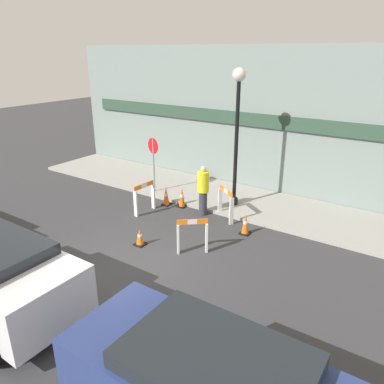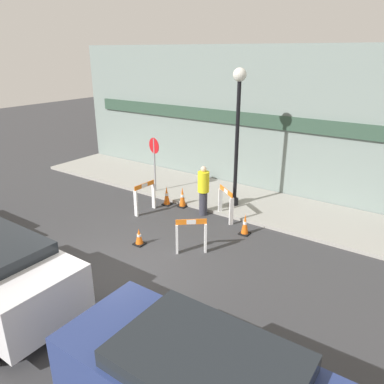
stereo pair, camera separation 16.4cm
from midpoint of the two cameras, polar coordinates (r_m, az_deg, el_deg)
name	(u,v)px [view 2 (the right image)]	position (r m, az deg, el deg)	size (l,w,h in m)	color
ground_plane	(117,272)	(9.87, -10.87, -11.95)	(60.00, 60.00, 0.00)	#38383A
sidewalk_slab	(232,199)	(14.15, 6.50, -1.00)	(18.00, 2.98, 0.11)	#9E9B93
storefront_facade	(255,121)	(14.77, 9.90, 10.65)	(18.00, 0.22, 5.50)	gray
streetlamp_post	(238,120)	(12.62, 7.37, 10.85)	(0.44, 0.44, 4.67)	black
stop_sign	(154,156)	(14.32, -5.43, 5.51)	(0.59, 0.16, 2.11)	gray
barricade_0	(226,203)	(12.33, 5.55, -1.65)	(0.84, 0.64, 1.08)	white
barricade_1	(145,196)	(12.93, -6.84, -0.66)	(0.18, 0.93, 1.06)	white
barricade_2	(191,235)	(10.30, 0.34, -6.53)	(0.74, 0.64, 1.02)	white
traffic_cone_0	(182,197)	(13.36, -1.12, -0.82)	(0.30, 0.30, 0.74)	black
traffic_cone_1	(167,196)	(13.55, -3.53, -0.61)	(0.30, 0.30, 0.71)	black
traffic_cone_2	(245,225)	(11.52, 8.48, -4.93)	(0.30, 0.30, 0.67)	black
traffic_cone_3	(139,237)	(10.95, -7.63, -6.81)	(0.30, 0.30, 0.50)	black
person_worker	(203,189)	(12.52, 2.12, 0.42)	(0.40, 0.40, 1.73)	#33333D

